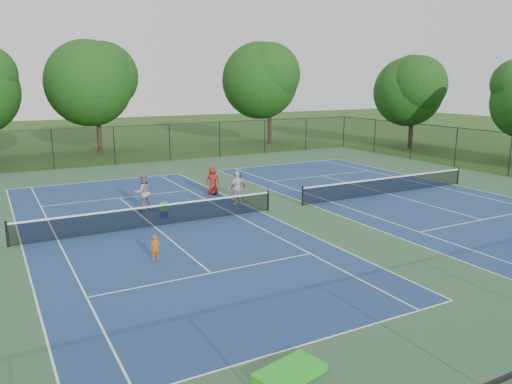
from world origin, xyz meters
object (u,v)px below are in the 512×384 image
tree_back_b (95,79)px  bystander_a (237,188)px  child_player (155,248)px  instructor (143,192)px  bystander_b (238,185)px  bystander_c (213,181)px  tree_back_d (270,77)px  ball_hopper (164,206)px  ball_crate (164,214)px  tree_side_e (414,88)px

tree_back_b → bystander_a: bearing=-85.0°
child_player → instructor: bearing=76.5°
bystander_b → instructor: bearing=8.0°
instructor → bystander_c: size_ratio=1.19×
tree_back_d → bystander_a: tree_back_d is taller
tree_back_b → tree_back_d: (17.00, -2.00, 0.23)m
ball_hopper → bystander_b: bearing=22.2°
instructor → tree_back_b: bearing=-102.5°
bystander_a → tree_back_b: bearing=-93.1°
bystander_a → ball_crate: 4.27m
child_player → bystander_a: size_ratio=0.52×
tree_back_b → tree_back_d: 17.12m
child_player → instructor: size_ratio=0.49×
bystander_c → ball_crate: size_ratio=4.66×
child_player → bystander_a: bystander_a is taller
tree_back_b → ball_crate: size_ratio=28.37×
tree_back_b → bystander_b: tree_back_b is taller
bystander_c → ball_hopper: 5.25m
tree_back_b → tree_back_d: bearing=-6.7°
tree_back_b → ball_crate: tree_back_b is taller
tree_back_d → child_player: bearing=-127.0°
tree_side_e → instructor: (-29.61, -11.05, -4.83)m
tree_back_d → bystander_c: (-15.03, -19.31, -6.00)m
bystander_a → ball_hopper: (-4.18, -0.42, -0.39)m
child_player → instructor: instructor is taller
bystander_c → bystander_a: bearing=99.2°
bystander_c → ball_hopper: size_ratio=3.94×
bystander_c → ball_crate: (-4.04, -3.34, -0.66)m
tree_back_d → ball_hopper: (-19.08, -22.65, -6.29)m
instructor → bystander_a: 4.85m
tree_side_e → tree_back_d: bearing=135.0°
bystander_a → bystander_b: (0.85, 1.64, -0.19)m
tree_back_b → child_player: bearing=-98.0°
child_player → bystander_b: (7.20, 7.62, 0.26)m
instructor → bystander_b: size_ratio=1.33×
bystander_c → ball_hopper: bystander_c is taller
ball_crate → ball_hopper: size_ratio=0.85×
ball_hopper → bystander_c: bearing=39.5°
instructor → bystander_c: (4.58, 1.74, -0.16)m
bystander_b → ball_hopper: size_ratio=3.52×
tree_back_d → instructor: size_ratio=5.29×
tree_back_d → ball_hopper: 30.27m
bystander_c → ball_crate: bystander_c is taller
tree_back_b → ball_crate: (-2.08, -24.65, -6.43)m
tree_back_b → tree_back_d: tree_back_d is taller
tree_back_d → instructor: (-19.61, -21.05, -5.85)m
bystander_b → child_player: bearing=49.9°
bystander_b → ball_crate: (-5.03, -2.05, -0.57)m
tree_back_d → ball_crate: bearing=-130.1°
tree_back_d → tree_side_e: tree_back_d is taller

